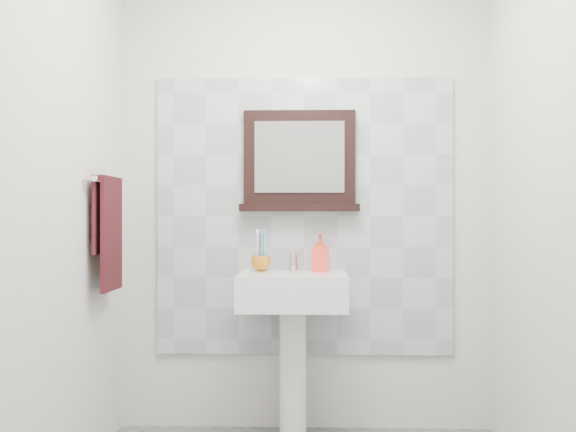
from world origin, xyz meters
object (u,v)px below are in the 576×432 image
at_px(toothbrush_cup, 261,263).
at_px(soap_dispenser, 320,253).
at_px(pedestal_sink, 293,309).
at_px(framed_mirror, 299,164).
at_px(hand_towel, 108,224).

bearing_deg(toothbrush_cup, soap_dispenser, -0.96).
bearing_deg(pedestal_sink, soap_dispenser, 36.08).
xyz_separation_m(pedestal_sink, toothbrush_cup, (-0.17, 0.11, 0.22)).
distance_m(framed_mirror, hand_towel, 1.05).
xyz_separation_m(pedestal_sink, framed_mirror, (0.03, 0.19, 0.76)).
relative_size(framed_mirror, hand_towel, 1.16).
height_order(pedestal_sink, hand_towel, hand_towel).
relative_size(pedestal_sink, framed_mirror, 1.50).
relative_size(pedestal_sink, toothbrush_cup, 9.45).
relative_size(soap_dispenser, framed_mirror, 0.31).
relative_size(pedestal_sink, soap_dispenser, 4.92).
bearing_deg(framed_mirror, pedestal_sink, -99.78).
bearing_deg(framed_mirror, soap_dispenser, -36.45).
distance_m(pedestal_sink, hand_towel, 1.01).
bearing_deg(soap_dispenser, framed_mirror, 145.22).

